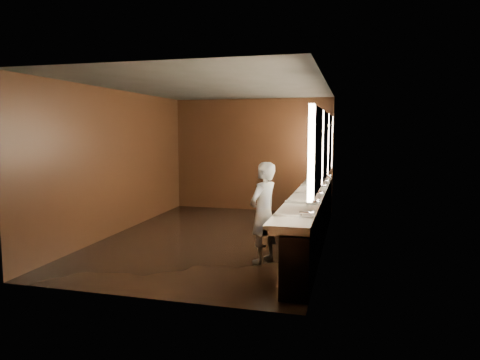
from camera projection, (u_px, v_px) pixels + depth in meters
name	position (u px, v px, depth m)	size (l,w,h in m)	color
floor	(216.00, 238.00, 8.06)	(6.00, 6.00, 0.00)	black
ceiling	(215.00, 87.00, 7.74)	(4.00, 6.00, 0.02)	#2D2D2B
wall_back	(252.00, 155.00, 10.78)	(4.00, 0.02, 2.80)	black
wall_front	(137.00, 183.00, 5.02)	(4.00, 0.02, 2.80)	black
wall_left	(119.00, 162.00, 8.40)	(0.02, 6.00, 2.80)	black
wall_right	(325.00, 166.00, 7.40)	(0.02, 6.00, 2.80)	black
sink_counter	(312.00, 217.00, 7.55)	(0.55, 5.40, 1.01)	black
mirror_band	(325.00, 146.00, 7.36)	(0.06, 5.03, 1.15)	#FEE7BF
person	(263.00, 212.00, 6.51)	(0.56, 0.37, 1.55)	#91ABD8
trash_bin	(293.00, 239.00, 6.76)	(0.40, 0.40, 0.63)	black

